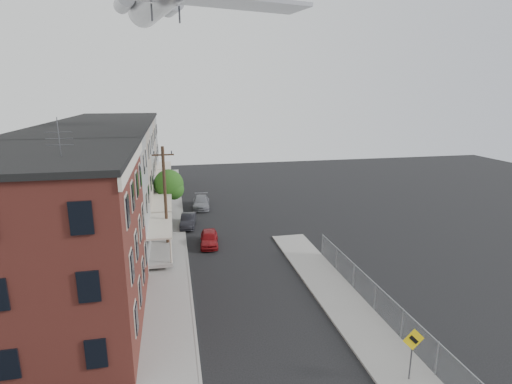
% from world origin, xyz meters
% --- Properties ---
extents(ground, '(120.00, 120.00, 0.00)m').
position_xyz_m(ground, '(0.00, 0.00, 0.00)').
color(ground, black).
rests_on(ground, ground).
extents(sidewalk_left, '(3.00, 62.00, 0.12)m').
position_xyz_m(sidewalk_left, '(-5.50, 24.00, 0.06)').
color(sidewalk_left, gray).
rests_on(sidewalk_left, ground).
extents(sidewalk_right, '(3.00, 26.00, 0.12)m').
position_xyz_m(sidewalk_right, '(5.50, 6.00, 0.06)').
color(sidewalk_right, gray).
rests_on(sidewalk_right, ground).
extents(curb_left, '(0.15, 62.00, 0.14)m').
position_xyz_m(curb_left, '(-4.05, 24.00, 0.07)').
color(curb_left, gray).
rests_on(curb_left, ground).
extents(curb_right, '(0.15, 26.00, 0.14)m').
position_xyz_m(curb_right, '(4.05, 6.00, 0.07)').
color(curb_right, gray).
rests_on(curb_right, ground).
extents(corner_building, '(10.31, 12.30, 12.15)m').
position_xyz_m(corner_building, '(-12.00, 7.00, 5.16)').
color(corner_building, '#3C1613').
rests_on(corner_building, ground).
extents(row_house_a, '(11.98, 7.00, 10.30)m').
position_xyz_m(row_house_a, '(-11.96, 16.50, 5.13)').
color(row_house_a, slate).
rests_on(row_house_a, ground).
extents(row_house_b, '(11.98, 7.00, 10.30)m').
position_xyz_m(row_house_b, '(-11.96, 23.50, 5.13)').
color(row_house_b, slate).
rests_on(row_house_b, ground).
extents(row_house_c, '(11.98, 7.00, 10.30)m').
position_xyz_m(row_house_c, '(-11.96, 30.50, 5.13)').
color(row_house_c, slate).
rests_on(row_house_c, ground).
extents(row_house_d, '(11.98, 7.00, 10.30)m').
position_xyz_m(row_house_d, '(-11.96, 37.50, 5.13)').
color(row_house_d, slate).
rests_on(row_house_d, ground).
extents(row_house_e, '(11.98, 7.00, 10.30)m').
position_xyz_m(row_house_e, '(-11.96, 44.50, 5.13)').
color(row_house_e, slate).
rests_on(row_house_e, ground).
extents(chainlink_fence, '(0.06, 18.06, 1.90)m').
position_xyz_m(chainlink_fence, '(7.00, 5.00, 1.00)').
color(chainlink_fence, gray).
rests_on(chainlink_fence, ground).
extents(warning_sign, '(1.10, 0.11, 2.80)m').
position_xyz_m(warning_sign, '(5.60, -1.03, 1.88)').
color(warning_sign, '#515156').
rests_on(warning_sign, ground).
extents(utility_pole, '(1.80, 0.26, 9.00)m').
position_xyz_m(utility_pole, '(-5.60, 18.00, 4.67)').
color(utility_pole, black).
rests_on(utility_pole, ground).
extents(street_tree, '(3.22, 3.20, 5.20)m').
position_xyz_m(street_tree, '(-5.27, 27.92, 3.45)').
color(street_tree, black).
rests_on(street_tree, ground).
extents(car_near, '(1.90, 3.98, 1.31)m').
position_xyz_m(car_near, '(-2.00, 18.25, 0.66)').
color(car_near, maroon).
rests_on(car_near, ground).
extents(car_mid, '(1.87, 4.10, 1.30)m').
position_xyz_m(car_mid, '(-3.60, 23.85, 0.65)').
color(car_mid, black).
rests_on(car_mid, ground).
extents(car_far, '(2.31, 4.85, 1.36)m').
position_xyz_m(car_far, '(-1.80, 30.47, 0.68)').
color(car_far, gray).
rests_on(car_far, ground).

